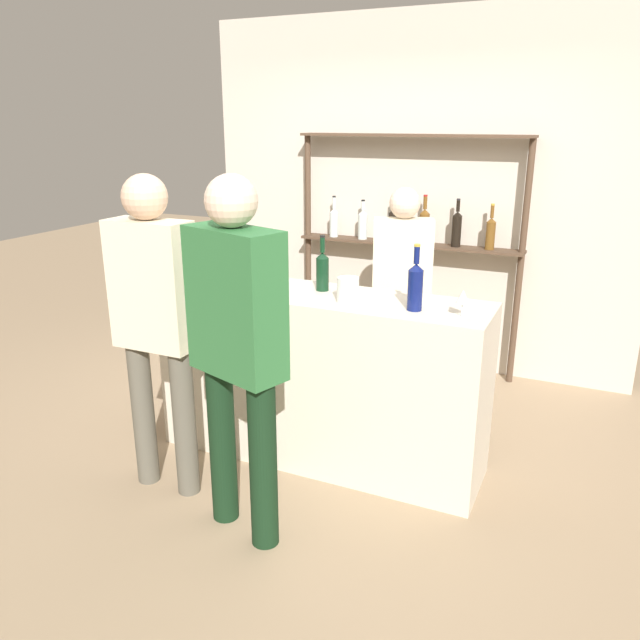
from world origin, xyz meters
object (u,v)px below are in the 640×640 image
(counter_bottle_1, at_px, (415,285))
(cork_jar, at_px, (348,290))
(counter_bottle_0, at_px, (225,258))
(counter_bottle_3, at_px, (269,265))
(counter_bottle_5, at_px, (230,267))
(counter_bottle_4, at_px, (202,260))
(server_behind_counter, at_px, (402,282))
(counter_bottle_2, at_px, (322,270))
(customer_left, at_px, (155,313))
(wine_glass, at_px, (463,298))
(customer_center, at_px, (237,336))

(counter_bottle_1, xyz_separation_m, cork_jar, (-0.37, -0.01, -0.07))
(counter_bottle_0, bearing_deg, counter_bottle_3, -4.70)
(counter_bottle_1, relative_size, counter_bottle_5, 1.03)
(counter_bottle_4, bearing_deg, cork_jar, -4.10)
(server_behind_counter, bearing_deg, counter_bottle_4, -67.35)
(counter_bottle_0, distance_m, counter_bottle_3, 0.32)
(cork_jar, bearing_deg, counter_bottle_1, 1.58)
(counter_bottle_3, relative_size, server_behind_counter, 0.20)
(counter_bottle_0, height_order, counter_bottle_4, counter_bottle_0)
(counter_bottle_2, distance_m, counter_bottle_5, 0.54)
(server_behind_counter, bearing_deg, counter_bottle_2, -35.33)
(counter_bottle_0, height_order, counter_bottle_1, counter_bottle_1)
(customer_left, bearing_deg, counter_bottle_3, -22.33)
(counter_bottle_3, xyz_separation_m, counter_bottle_5, (-0.17, -0.16, -0.00))
(wine_glass, xyz_separation_m, cork_jar, (-0.63, 0.01, -0.04))
(counter_bottle_4, relative_size, counter_bottle_5, 0.96)
(counter_bottle_0, bearing_deg, cork_jar, -10.34)
(counter_bottle_5, distance_m, server_behind_counter, 1.26)
(counter_bottle_2, relative_size, customer_center, 0.18)
(counter_bottle_3, height_order, cork_jar, counter_bottle_3)
(counter_bottle_2, height_order, counter_bottle_3, counter_bottle_2)
(customer_center, bearing_deg, counter_bottle_2, 16.73)
(counter_bottle_5, distance_m, cork_jar, 0.74)
(cork_jar, xyz_separation_m, customer_center, (-0.25, -0.74, -0.07))
(counter_bottle_5, relative_size, customer_center, 0.19)
(counter_bottle_4, bearing_deg, customer_left, -77.47)
(counter_bottle_1, distance_m, counter_bottle_5, 1.11)
(counter_bottle_0, xyz_separation_m, counter_bottle_4, (-0.11, -0.09, -0.00))
(counter_bottle_3, relative_size, cork_jar, 2.33)
(counter_bottle_1, distance_m, counter_bottle_4, 1.37)
(cork_jar, xyz_separation_m, customer_left, (-0.86, -0.57, -0.08))
(counter_bottle_1, relative_size, server_behind_counter, 0.22)
(counter_bottle_5, bearing_deg, counter_bottle_2, 20.07)
(counter_bottle_1, bearing_deg, counter_bottle_5, -178.46)
(server_behind_counter, bearing_deg, counter_bottle_3, -53.66)
(counter_bottle_0, bearing_deg, counter_bottle_2, 0.38)
(counter_bottle_2, distance_m, customer_center, 0.91)
(counter_bottle_4, distance_m, counter_bottle_5, 0.28)
(counter_bottle_5, relative_size, server_behind_counter, 0.22)
(counter_bottle_2, xyz_separation_m, counter_bottle_4, (-0.77, -0.10, 0.01))
(cork_jar, relative_size, customer_left, 0.08)
(counter_bottle_2, height_order, customer_center, customer_center)
(counter_bottle_1, relative_size, counter_bottle_2, 1.08)
(counter_bottle_0, xyz_separation_m, counter_bottle_1, (1.26, -0.15, 0.00))
(wine_glass, bearing_deg, counter_bottle_2, 168.07)
(counter_bottle_4, bearing_deg, wine_glass, -3.01)
(counter_bottle_2, relative_size, wine_glass, 2.26)
(counter_bottle_0, height_order, counter_bottle_5, counter_bottle_0)
(counter_bottle_1, relative_size, counter_bottle_3, 1.08)
(counter_bottle_0, height_order, cork_jar, counter_bottle_0)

